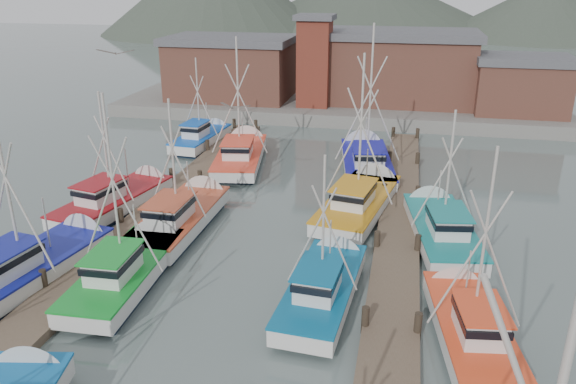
% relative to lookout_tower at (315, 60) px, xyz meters
% --- Properties ---
extents(ground, '(260.00, 260.00, 0.00)m').
position_rel_lookout_tower_xyz_m(ground, '(2.00, -33.00, -5.55)').
color(ground, '#495854').
rests_on(ground, ground).
extents(dock_left, '(2.30, 46.00, 1.50)m').
position_rel_lookout_tower_xyz_m(dock_left, '(-5.00, -28.96, -5.34)').
color(dock_left, '#4C3F2F').
rests_on(dock_left, ground).
extents(dock_right, '(2.30, 46.00, 1.50)m').
position_rel_lookout_tower_xyz_m(dock_right, '(9.00, -28.96, -5.34)').
color(dock_right, '#4C3F2F').
rests_on(dock_right, ground).
extents(quay, '(44.00, 16.00, 1.20)m').
position_rel_lookout_tower_xyz_m(quay, '(2.00, 4.00, -4.95)').
color(quay, slate).
rests_on(quay, ground).
extents(shed_left, '(12.72, 8.48, 6.20)m').
position_rel_lookout_tower_xyz_m(shed_left, '(-9.00, 2.00, -1.21)').
color(shed_left, brown).
rests_on(shed_left, quay).
extents(shed_center, '(14.84, 9.54, 6.90)m').
position_rel_lookout_tower_xyz_m(shed_center, '(8.00, 4.00, -0.86)').
color(shed_center, brown).
rests_on(shed_center, quay).
extents(shed_right, '(8.48, 6.36, 5.20)m').
position_rel_lookout_tower_xyz_m(shed_right, '(19.00, 1.00, -1.71)').
color(shed_right, brown).
rests_on(shed_right, quay).
extents(lookout_tower, '(3.60, 3.60, 8.50)m').
position_rel_lookout_tower_xyz_m(lookout_tower, '(0.00, 0.00, 0.00)').
color(lookout_tower, maroon).
rests_on(lookout_tower, quay).
extents(distant_hills, '(175.00, 140.00, 42.00)m').
position_rel_lookout_tower_xyz_m(distant_hills, '(-10.76, 89.59, -5.55)').
color(distant_hills, '#40493D').
rests_on(distant_hills, ground).
extents(boat_4, '(3.78, 8.71, 9.54)m').
position_rel_lookout_tower_xyz_m(boat_4, '(-2.82, -33.18, -4.87)').
color(boat_4, black).
rests_on(boat_4, ground).
extents(boat_5, '(3.08, 8.35, 7.38)m').
position_rel_lookout_tower_xyz_m(boat_5, '(6.09, -32.82, -4.88)').
color(boat_5, black).
rests_on(boat_5, ground).
extents(boat_6, '(4.25, 9.69, 9.28)m').
position_rel_lookout_tower_xyz_m(boat_6, '(-7.22, -33.82, -4.87)').
color(boat_6, black).
rests_on(boat_6, ground).
extents(boat_7, '(3.49, 8.09, 8.51)m').
position_rel_lookout_tower_xyz_m(boat_7, '(11.88, -34.48, -4.87)').
color(boat_7, black).
rests_on(boat_7, ground).
extents(boat_8, '(3.37, 9.35, 8.18)m').
position_rel_lookout_tower_xyz_m(boat_8, '(-2.74, -27.07, -4.87)').
color(boat_8, black).
rests_on(boat_8, ground).
extents(boat_9, '(4.62, 10.01, 10.19)m').
position_rel_lookout_tower_xyz_m(boat_9, '(6.71, -22.75, -4.87)').
color(boat_9, black).
rests_on(boat_9, ground).
extents(boat_10, '(4.32, 9.17, 7.96)m').
position_rel_lookout_tower_xyz_m(boat_10, '(-7.43, -25.46, -4.87)').
color(boat_10, black).
rests_on(boat_10, ground).
extents(boat_11, '(4.15, 9.23, 7.90)m').
position_rel_lookout_tower_xyz_m(boat_11, '(11.14, -25.61, -4.87)').
color(boat_11, black).
rests_on(boat_11, ground).
extents(boat_12, '(4.59, 10.18, 10.17)m').
position_rel_lookout_tower_xyz_m(boat_12, '(-2.84, -15.41, -4.87)').
color(boat_12, black).
rests_on(boat_12, ground).
extents(boat_13, '(4.72, 10.63, 11.24)m').
position_rel_lookout_tower_xyz_m(boat_13, '(6.38, -15.10, -4.86)').
color(boat_13, black).
rests_on(boat_13, ground).
extents(boat_14, '(3.18, 7.99, 7.77)m').
position_rel_lookout_tower_xyz_m(boat_14, '(-7.24, -11.54, -4.87)').
color(boat_14, black).
rests_on(boat_14, ground).
extents(gull_near, '(1.55, 0.64, 0.24)m').
position_rel_lookout_tower_xyz_m(gull_near, '(-2.45, -33.06, 4.73)').
color(gull_near, gray).
rests_on(gull_near, ground).
extents(gull_far, '(1.52, 0.66, 0.24)m').
position_rel_lookout_tower_xyz_m(gull_far, '(1.43, -29.95, 2.09)').
color(gull_far, gray).
rests_on(gull_far, ground).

